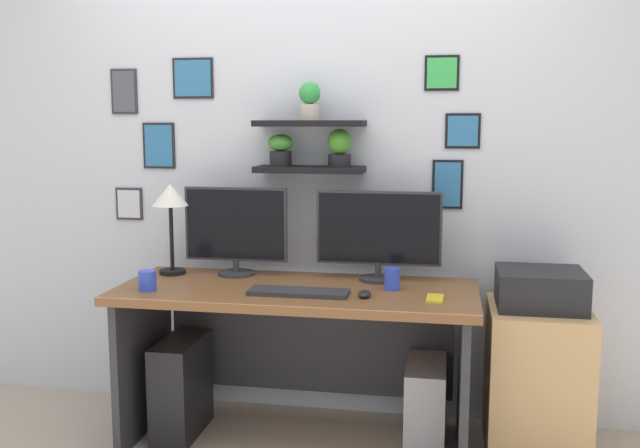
# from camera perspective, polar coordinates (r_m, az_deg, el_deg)

# --- Properties ---
(ground_plane) EXTENTS (8.00, 8.00, 0.00)m
(ground_plane) POSITION_cam_1_polar(r_m,az_deg,el_deg) (3.48, -1.85, -17.26)
(ground_plane) COLOR tan
(back_wall_assembly) EXTENTS (4.40, 0.24, 2.70)m
(back_wall_assembly) POSITION_cam_1_polar(r_m,az_deg,el_deg) (3.57, -0.50, 5.90)
(back_wall_assembly) COLOR silver
(back_wall_assembly) RESTS_ON ground
(desk) EXTENTS (1.64, 0.68, 0.75)m
(desk) POSITION_cam_1_polar(r_m,az_deg,el_deg) (3.34, -1.69, -8.45)
(desk) COLOR brown
(desk) RESTS_ON ground
(monitor_left) EXTENTS (0.51, 0.18, 0.43)m
(monitor_left) POSITION_cam_1_polar(r_m,az_deg,el_deg) (3.48, -6.84, -0.41)
(monitor_left) COLOR #2D2D33
(monitor_left) RESTS_ON desk
(monitor_right) EXTENTS (0.60, 0.18, 0.43)m
(monitor_right) POSITION_cam_1_polar(r_m,az_deg,el_deg) (3.34, 4.77, -0.70)
(monitor_right) COLOR #2D2D33
(monitor_right) RESTS_ON desk
(keyboard) EXTENTS (0.44, 0.14, 0.02)m
(keyboard) POSITION_cam_1_polar(r_m,az_deg,el_deg) (3.10, -1.74, -5.54)
(keyboard) COLOR #2D2D33
(keyboard) RESTS_ON desk
(computer_mouse) EXTENTS (0.06, 0.09, 0.03)m
(computer_mouse) POSITION_cam_1_polar(r_m,az_deg,el_deg) (3.05, 3.63, -5.68)
(computer_mouse) COLOR black
(computer_mouse) RESTS_ON desk
(desk_lamp) EXTENTS (0.18, 0.18, 0.45)m
(desk_lamp) POSITION_cam_1_polar(r_m,az_deg,el_deg) (3.54, -12.02, 1.67)
(desk_lamp) COLOR black
(desk_lamp) RESTS_ON desk
(cell_phone) EXTENTS (0.08, 0.14, 0.01)m
(cell_phone) POSITION_cam_1_polar(r_m,az_deg,el_deg) (3.05, 9.30, -5.97)
(cell_phone) COLOR yellow
(cell_phone) RESTS_ON desk
(coffee_mug) EXTENTS (0.08, 0.08, 0.09)m
(coffee_mug) POSITION_cam_1_polar(r_m,az_deg,el_deg) (3.26, -13.82, -4.47)
(coffee_mug) COLOR blue
(coffee_mug) RESTS_ON desk
(pen_cup) EXTENTS (0.07, 0.07, 0.10)m
(pen_cup) POSITION_cam_1_polar(r_m,az_deg,el_deg) (3.19, 5.86, -4.43)
(pen_cup) COLOR blue
(pen_cup) RESTS_ON desk
(drawer_cabinet) EXTENTS (0.44, 0.50, 0.67)m
(drawer_cabinet) POSITION_cam_1_polar(r_m,az_deg,el_deg) (3.43, 17.10, -11.91)
(drawer_cabinet) COLOR tan
(drawer_cabinet) RESTS_ON ground
(printer) EXTENTS (0.38, 0.34, 0.17)m
(printer) POSITION_cam_1_polar(r_m,az_deg,el_deg) (3.31, 17.41, -5.03)
(printer) COLOR black
(printer) RESTS_ON drawer_cabinet
(computer_tower_left) EXTENTS (0.18, 0.40, 0.47)m
(computer_tower_left) POSITION_cam_1_polar(r_m,az_deg,el_deg) (3.54, -11.19, -12.84)
(computer_tower_left) COLOR black
(computer_tower_left) RESTS_ON ground
(computer_tower_right) EXTENTS (0.18, 0.40, 0.40)m
(computer_tower_right) POSITION_cam_1_polar(r_m,az_deg,el_deg) (3.40, 8.54, -14.28)
(computer_tower_right) COLOR #99999E
(computer_tower_right) RESTS_ON ground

